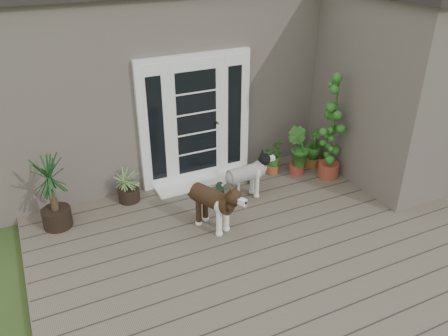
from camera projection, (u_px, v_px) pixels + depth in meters
name	position (u px, v px, depth m)	size (l,w,h in m)	color
deck	(273.00, 250.00, 6.16)	(6.20, 4.60, 0.12)	#6B5B4C
house_main	(165.00, 66.00, 8.84)	(7.40, 4.00, 3.10)	#665E54
house_wing	(394.00, 92.00, 7.44)	(1.60, 2.40, 3.10)	#665E54
door_unit	(196.00, 120.00, 7.30)	(1.90, 0.14, 2.15)	white
door_step	(202.00, 182.00, 7.63)	(1.60, 0.40, 0.05)	white
brindle_dog	(212.00, 207.00, 6.34)	(0.37, 0.86, 0.72)	#3D2916
white_dog	(245.00, 180.00, 7.08)	(0.33, 0.78, 0.65)	beige
spider_plant	(128.00, 184.00, 7.02)	(0.56, 0.56, 0.60)	#92AF6B
yucca	(52.00, 193.00, 6.28)	(0.78, 0.78, 1.12)	black
herb_a	(272.00, 160.00, 7.86)	(0.38, 0.38, 0.49)	#205D1A
herb_b	(297.00, 157.00, 7.82)	(0.42, 0.42, 0.62)	#1A5819
herb_c	(313.00, 152.00, 8.09)	(0.36, 0.36, 0.56)	#1D611B
sapling	(333.00, 126.00, 7.41)	(0.55, 0.55, 1.88)	#17521B
clog_left	(251.00, 180.00, 7.66)	(0.14, 0.29, 0.09)	black
clog_right	(220.00, 188.00, 7.40)	(0.14, 0.30, 0.09)	black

